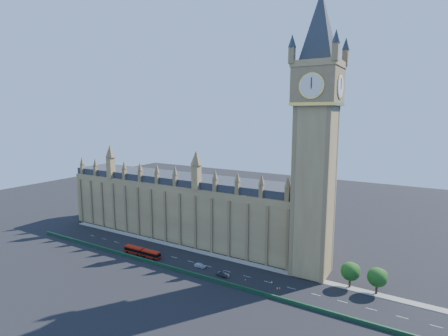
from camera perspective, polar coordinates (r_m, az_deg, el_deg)
The scene contains 15 objects.
ground at distance 135.51m, azimuth -4.07°, elevation -15.34°, with size 400.00×400.00×0.00m, color black.
palace_westminster at distance 161.66m, azimuth -6.99°, elevation -6.14°, with size 120.00×20.00×28.00m.
elizabeth_tower at distance 119.91m, azimuth 14.90°, elevation 8.12°, with size 20.59×20.59×105.00m.
bridge_parapet at distance 128.67m, azimuth -6.46°, elevation -16.45°, with size 160.00×0.60×1.20m, color #1E4C2D.
kerb_north at distance 142.72m, azimuth -1.84°, elevation -13.99°, with size 160.00×3.00×0.16m, color gray.
tree_east_near at distance 123.41m, azimuth 20.05°, elevation -15.52°, with size 6.00×6.00×8.50m.
tree_east_far at distance 122.46m, azimuth 23.87°, elevation -15.95°, with size 6.00×6.00×8.50m.
red_bus at distance 145.27m, azimuth -13.22°, elevation -13.20°, with size 17.00×2.87×2.88m.
car_grey at distance 125.66m, azimuth -0.30°, elevation -16.96°, with size 1.76×4.37×1.49m, color #383A3F.
car_silver at distance 132.40m, azimuth -3.95°, elevation -15.60°, with size 1.51×4.32×1.42m, color #989B9F.
car_white at distance 126.03m, azimuth -0.00°, elevation -16.96°, with size 1.66×4.08×1.18m, color white.
cone_a at distance 122.34m, azimuth 7.81°, elevation -18.00°, with size 0.49×0.49×0.76m.
cone_b at distance 118.93m, azimuth 8.69°, elevation -18.86°, with size 0.47×0.47×0.74m.
cone_c at distance 119.21m, azimuth 9.07°, elevation -18.82°, with size 0.51×0.51×0.66m.
cone_d at distance 123.04m, azimuth 3.53°, elevation -17.79°, with size 0.52×0.52×0.66m.
Camera 1 is at (70.96, -101.29, 55.39)m, focal length 28.00 mm.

